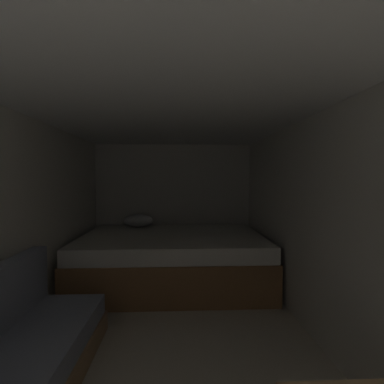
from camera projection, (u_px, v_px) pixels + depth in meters
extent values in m
plane|color=beige|center=(168.00, 358.00, 2.34)|extent=(7.27, 7.27, 0.00)
cube|color=silver|center=(173.00, 204.00, 4.95)|extent=(2.64, 0.05, 1.98)
cube|color=silver|center=(331.00, 232.00, 2.36)|extent=(0.05, 5.27, 1.98)
cube|color=white|center=(167.00, 101.00, 2.25)|extent=(2.64, 5.27, 0.05)
cube|color=olive|center=(172.00, 265.00, 4.03)|extent=(2.42, 1.76, 0.47)
cube|color=white|center=(172.00, 241.00, 4.02)|extent=(2.38, 1.72, 0.19)
ellipsoid|color=white|center=(138.00, 220.00, 4.64)|extent=(0.45, 0.34, 0.19)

